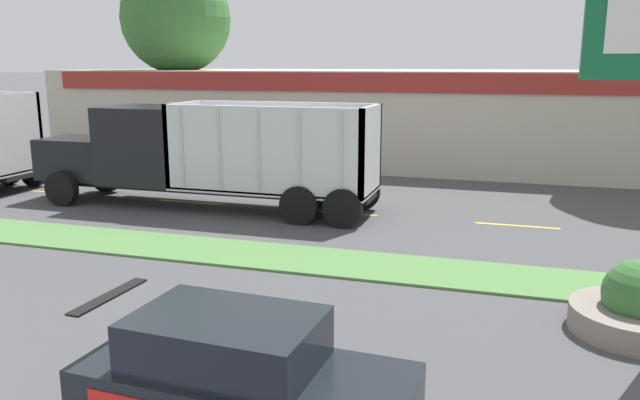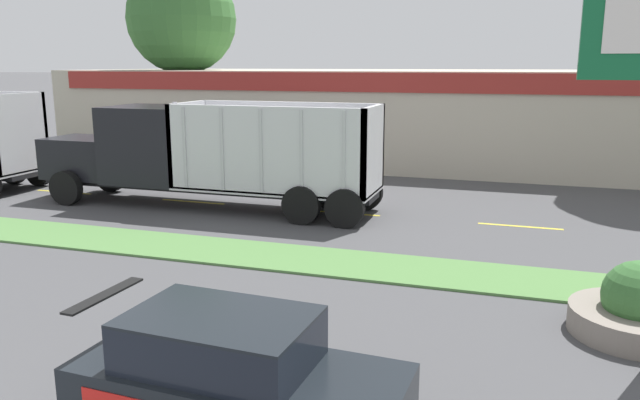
# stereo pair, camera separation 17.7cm
# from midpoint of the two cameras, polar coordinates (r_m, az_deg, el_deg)

# --- Properties ---
(grass_verge) EXTENTS (120.00, 2.06, 0.06)m
(grass_verge) POSITION_cam_midpoint_polar(r_m,az_deg,el_deg) (15.64, -5.79, -4.95)
(grass_verge) COLOR #517F42
(grass_verge) RESTS_ON ground_plane
(centre_line_2) EXTENTS (2.40, 0.14, 0.01)m
(centre_line_2) POSITION_cam_midpoint_polar(r_m,az_deg,el_deg) (25.03, -22.16, 0.68)
(centre_line_2) COLOR yellow
(centre_line_2) RESTS_ON ground_plane
(centre_line_3) EXTENTS (2.40, 0.14, 0.01)m
(centre_line_3) POSITION_cam_midpoint_polar(r_m,az_deg,el_deg) (21.97, -11.29, -0.15)
(centre_line_3) COLOR yellow
(centre_line_3) RESTS_ON ground_plane
(centre_line_4) EXTENTS (2.40, 0.14, 0.01)m
(centre_line_4) POSITION_cam_midpoint_polar(r_m,az_deg,el_deg) (19.93, 2.39, -1.19)
(centre_line_4) COLOR yellow
(centre_line_4) RESTS_ON ground_plane
(centre_line_5) EXTENTS (2.40, 0.14, 0.01)m
(centre_line_5) POSITION_cam_midpoint_polar(r_m,az_deg,el_deg) (19.24, 18.08, -2.30)
(centre_line_5) COLOR yellow
(centre_line_5) RESTS_ON ground_plane
(dump_truck_lead) EXTENTS (11.71, 2.71, 3.51)m
(dump_truck_lead) POSITION_cam_midpoint_polar(r_m,az_deg,el_deg) (21.34, -12.75, 4.03)
(dump_truck_lead) COLOR black
(dump_truck_lead) RESTS_ON ground_plane
(rally_car) EXTENTS (4.26, 2.05, 1.67)m
(rally_car) POSITION_cam_midpoint_polar(r_m,az_deg,el_deg) (8.15, -7.28, -15.69)
(rally_car) COLOR black
(rally_car) RESTS_ON ground_plane
(stone_planter) EXTENTS (2.28, 2.28, 1.34)m
(stone_planter) POSITION_cam_midpoint_polar(r_m,az_deg,el_deg) (12.42, 27.41, -8.95)
(stone_planter) COLOR gray
(stone_planter) RESTS_ON ground_plane
(store_building_backdrop) EXTENTS (43.23, 12.10, 4.36)m
(store_building_backdrop) POSITION_cam_midpoint_polar(r_m,az_deg,el_deg) (31.85, 16.96, 7.33)
(store_building_backdrop) COLOR #BCB29E
(store_building_backdrop) RESTS_ON ground_plane
(tree_behind_left) EXTENTS (5.65, 5.65, 11.21)m
(tree_behind_left) POSITION_cam_midpoint_polar(r_m,az_deg,el_deg) (34.45, -12.43, 16.81)
(tree_behind_left) COLOR #473828
(tree_behind_left) RESTS_ON ground_plane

